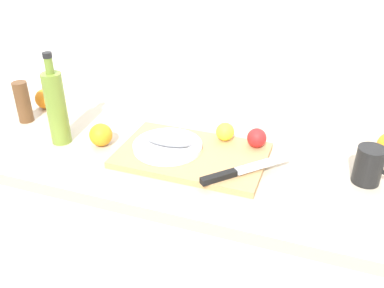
# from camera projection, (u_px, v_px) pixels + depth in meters

# --- Properties ---
(back_wall) EXTENTS (3.20, 0.05, 2.50)m
(back_wall) POSITION_uv_depth(u_px,v_px,m) (181.00, 15.00, 1.46)
(back_wall) COLOR white
(back_wall) RESTS_ON ground_plane
(kitchen_counter) EXTENTS (2.00, 0.60, 0.90)m
(kitchen_counter) POSITION_uv_depth(u_px,v_px,m) (154.00, 247.00, 1.60)
(kitchen_counter) COLOR white
(kitchen_counter) RESTS_ON ground_plane
(cutting_board) EXTENTS (0.45, 0.29, 0.02)m
(cutting_board) POSITION_uv_depth(u_px,v_px,m) (192.00, 155.00, 1.30)
(cutting_board) COLOR tan
(cutting_board) RESTS_ON kitchen_counter
(white_plate) EXTENTS (0.22, 0.22, 0.01)m
(white_plate) POSITION_uv_depth(u_px,v_px,m) (168.00, 146.00, 1.31)
(white_plate) COLOR white
(white_plate) RESTS_ON cutting_board
(fish_fillet) EXTENTS (0.16, 0.07, 0.04)m
(fish_fillet) POSITION_uv_depth(u_px,v_px,m) (167.00, 139.00, 1.30)
(fish_fillet) COLOR gray
(fish_fillet) RESTS_ON white_plate
(chef_knife) EXTENTS (0.22, 0.23, 0.02)m
(chef_knife) POSITION_uv_depth(u_px,v_px,m) (235.00, 172.00, 1.18)
(chef_knife) COLOR silver
(chef_knife) RESTS_ON cutting_board
(lemon_0) EXTENTS (0.06, 0.06, 0.06)m
(lemon_0) POSITION_uv_depth(u_px,v_px,m) (225.00, 132.00, 1.35)
(lemon_0) COLOR yellow
(lemon_0) RESTS_ON cutting_board
(tomato_0) EXTENTS (0.06, 0.06, 0.06)m
(tomato_0) POSITION_uv_depth(u_px,v_px,m) (257.00, 138.00, 1.31)
(tomato_0) COLOR red
(tomato_0) RESTS_ON cutting_board
(olive_oil_bottle) EXTENTS (0.06, 0.06, 0.30)m
(olive_oil_bottle) POSITION_uv_depth(u_px,v_px,m) (56.00, 107.00, 1.33)
(olive_oil_bottle) COLOR olive
(olive_oil_bottle) RESTS_ON kitchen_counter
(coffee_mug_0) EXTENTS (0.12, 0.08, 0.11)m
(coffee_mug_0) POSITION_uv_depth(u_px,v_px,m) (370.00, 165.00, 1.17)
(coffee_mug_0) COLOR black
(coffee_mug_0) RESTS_ON kitchen_counter
(orange_0) EXTENTS (0.08, 0.08, 0.08)m
(orange_0) POSITION_uv_depth(u_px,v_px,m) (45.00, 99.00, 1.61)
(orange_0) COLOR orange
(orange_0) RESTS_ON kitchen_counter
(orange_3) EXTENTS (0.07, 0.07, 0.07)m
(orange_3) POSITION_uv_depth(u_px,v_px,m) (101.00, 135.00, 1.36)
(orange_3) COLOR orange
(orange_3) RESTS_ON kitchen_counter
(pepper_mill) EXTENTS (0.05, 0.05, 0.15)m
(pepper_mill) POSITION_uv_depth(u_px,v_px,m) (23.00, 102.00, 1.49)
(pepper_mill) COLOR brown
(pepper_mill) RESTS_ON kitchen_counter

